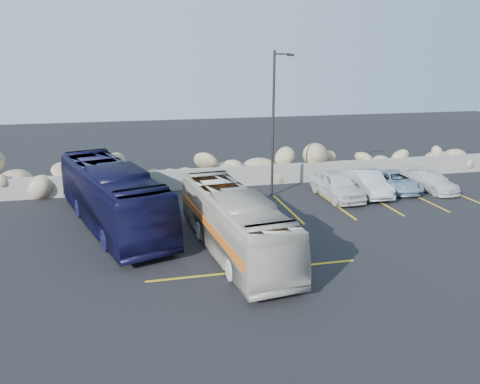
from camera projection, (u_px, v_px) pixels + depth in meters
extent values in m
plane|color=black|center=(282.00, 270.00, 17.40)|extent=(90.00, 90.00, 0.00)
cube|color=gray|center=(221.00, 177.00, 28.46)|extent=(60.00, 0.40, 1.20)
cube|color=gold|center=(191.00, 216.00, 23.40)|extent=(0.12, 5.00, 0.01)
cube|color=gold|center=(287.00, 208.00, 24.52)|extent=(0.12, 5.00, 0.01)
cube|color=gold|center=(335.00, 205.00, 25.11)|extent=(0.12, 5.00, 0.01)
cube|color=gold|center=(379.00, 202.00, 25.68)|extent=(0.12, 5.00, 0.01)
cube|color=gold|center=(421.00, 198.00, 26.25)|extent=(0.12, 5.00, 0.01)
cube|color=gold|center=(461.00, 195.00, 26.81)|extent=(0.12, 5.00, 0.01)
cube|color=gold|center=(254.00, 270.00, 17.36)|extent=(8.00, 0.12, 0.01)
cylinder|color=#282624|center=(273.00, 126.00, 25.73)|extent=(0.14, 0.14, 8.00)
cylinder|color=#282624|center=(283.00, 54.00, 24.77)|extent=(0.90, 0.08, 0.08)
cube|color=#282624|center=(291.00, 55.00, 24.88)|extent=(0.35, 0.18, 0.12)
imported|color=beige|center=(234.00, 222.00, 18.74)|extent=(3.18, 9.33, 2.55)
imported|color=black|center=(112.00, 196.00, 21.61)|extent=(5.55, 10.88, 2.96)
imported|color=silver|center=(337.00, 185.00, 26.17)|extent=(1.90, 4.41, 1.48)
imported|color=silver|center=(368.00, 183.00, 26.82)|extent=(1.68, 4.22, 1.36)
imported|color=silver|center=(432.00, 181.00, 27.72)|extent=(1.79, 3.90, 1.10)
imported|color=#83A0BA|center=(395.00, 181.00, 27.74)|extent=(1.94, 4.08, 1.12)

